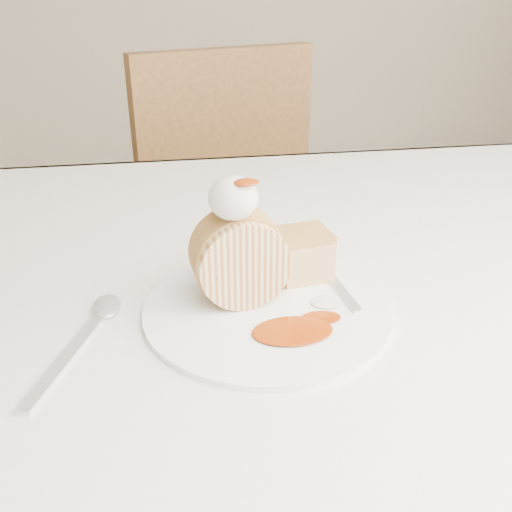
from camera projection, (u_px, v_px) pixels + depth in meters
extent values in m
cube|color=white|center=(260.00, 274.00, 0.73)|extent=(1.40, 0.90, 0.04)
cube|color=white|center=(223.00, 224.00, 1.17)|extent=(1.40, 0.01, 0.28)
cylinder|color=brown|center=(497.00, 321.00, 1.31)|extent=(0.06, 0.06, 0.71)
cube|color=brown|center=(199.00, 218.00, 1.62)|extent=(0.55, 0.55, 0.04)
cube|color=brown|center=(226.00, 150.00, 1.35)|extent=(0.43, 0.18, 0.46)
cylinder|color=brown|center=(231.00, 253.00, 1.95)|extent=(0.04, 0.04, 0.43)
cylinder|color=brown|center=(124.00, 277.00, 1.79)|extent=(0.04, 0.04, 0.43)
cylinder|color=brown|center=(287.00, 303.00, 1.65)|extent=(0.04, 0.04, 0.43)
cylinder|color=brown|center=(164.00, 338.00, 1.50)|extent=(0.04, 0.04, 0.43)
cylinder|color=white|center=(267.00, 309.00, 0.61)|extent=(0.30, 0.30, 0.01)
cylinder|color=beige|center=(240.00, 259.00, 0.60)|extent=(0.10, 0.06, 0.10)
cube|color=#B28043|center=(303.00, 257.00, 0.66)|extent=(0.07, 0.06, 0.05)
ellipsoid|color=silver|center=(233.00, 198.00, 0.56)|extent=(0.05, 0.05, 0.04)
ellipsoid|color=#892C05|center=(246.00, 177.00, 0.54)|extent=(0.03, 0.02, 0.01)
cube|color=silver|center=(338.00, 286.00, 0.64)|extent=(0.04, 0.16, 0.00)
cube|color=silver|center=(64.00, 361.00, 0.53)|extent=(0.09, 0.18, 0.00)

